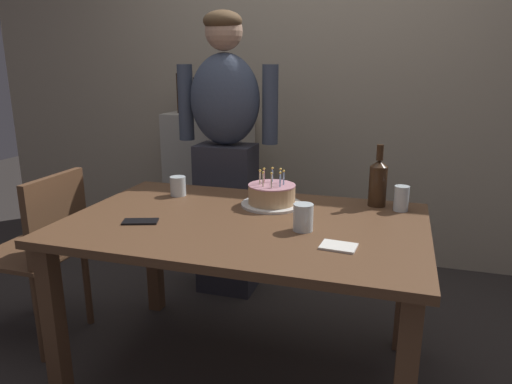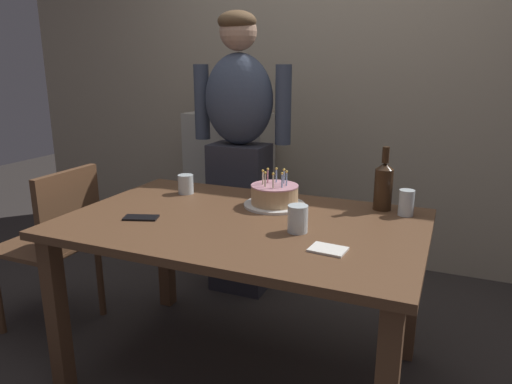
{
  "view_description": "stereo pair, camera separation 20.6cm",
  "coord_description": "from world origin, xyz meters",
  "views": [
    {
      "loc": [
        0.61,
        -1.8,
        1.38
      ],
      "look_at": [
        0.02,
        0.1,
        0.84
      ],
      "focal_mm": 33.23,
      "sensor_mm": 36.0,
      "label": 1
    },
    {
      "loc": [
        0.8,
        -1.73,
        1.38
      ],
      "look_at": [
        0.02,
        0.1,
        0.84
      ],
      "focal_mm": 33.23,
      "sensor_mm": 36.0,
      "label": 2
    }
  ],
  "objects": [
    {
      "name": "water_glass_side",
      "position": [
        0.63,
        0.33,
        0.8
      ],
      "size": [
        0.07,
        0.07,
        0.11
      ],
      "primitive_type": "cylinder",
      "color": "silver",
      "rests_on": "dining_table"
    },
    {
      "name": "birthday_cake",
      "position": [
        0.05,
        0.24,
        0.79
      ],
      "size": [
        0.28,
        0.28,
        0.17
      ],
      "color": "white",
      "rests_on": "dining_table"
    },
    {
      "name": "dining_chair",
      "position": [
        -1.04,
        -0.03,
        0.52
      ],
      "size": [
        0.42,
        0.42,
        0.87
      ],
      "rotation": [
        0.0,
        0.0,
        -1.57
      ],
      "color": "brown",
      "rests_on": "ground_plane"
    },
    {
      "name": "shelf_cabinet",
      "position": [
        -0.72,
        1.33,
        0.54
      ],
      "size": [
        0.61,
        0.3,
        1.31
      ],
      "color": "beige",
      "rests_on": "ground_plane"
    },
    {
      "name": "napkin_stack",
      "position": [
        0.42,
        -0.19,
        0.74
      ],
      "size": [
        0.13,
        0.11,
        0.01
      ],
      "primitive_type": "cube",
      "rotation": [
        0.0,
        0.0,
        -0.09
      ],
      "color": "white",
      "rests_on": "dining_table"
    },
    {
      "name": "ground_plane",
      "position": [
        0.0,
        0.0,
        0.0
      ],
      "size": [
        10.0,
        10.0,
        0.0
      ],
      "primitive_type": "plane",
      "color": "#332D2B"
    },
    {
      "name": "dining_table",
      "position": [
        0.0,
        0.0,
        0.64
      ],
      "size": [
        1.5,
        0.96,
        0.74
      ],
      "color": "brown",
      "rests_on": "ground_plane"
    },
    {
      "name": "wine_bottle",
      "position": [
        0.52,
        0.38,
        0.85
      ],
      "size": [
        0.08,
        0.08,
        0.29
      ],
      "color": "#382314",
      "rests_on": "dining_table"
    },
    {
      "name": "back_wall",
      "position": [
        0.0,
        1.55,
        1.3
      ],
      "size": [
        5.2,
        0.1,
        2.6
      ],
      "primitive_type": "cube",
      "color": "tan",
      "rests_on": "ground_plane"
    },
    {
      "name": "water_glass_far",
      "position": [
        0.26,
        -0.05,
        0.79
      ],
      "size": [
        0.08,
        0.08,
        0.11
      ],
      "primitive_type": "cylinder",
      "color": "silver",
      "rests_on": "dining_table"
    },
    {
      "name": "person_man_bearded",
      "position": [
        -0.37,
        0.77,
        0.87
      ],
      "size": [
        0.61,
        0.27,
        1.66
      ],
      "rotation": [
        0.0,
        0.0,
        3.14
      ],
      "color": "#33333D",
      "rests_on": "ground_plane"
    },
    {
      "name": "cell_phone",
      "position": [
        -0.41,
        -0.16,
        0.74
      ],
      "size": [
        0.16,
        0.12,
        0.01
      ],
      "primitive_type": "cube",
      "rotation": [
        0.0,
        0.0,
        0.33
      ],
      "color": "black",
      "rests_on": "dining_table"
    },
    {
      "name": "water_glass_near",
      "position": [
        -0.44,
        0.27,
        0.79
      ],
      "size": [
        0.08,
        0.08,
        0.1
      ],
      "primitive_type": "cylinder",
      "color": "silver",
      "rests_on": "dining_table"
    }
  ]
}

